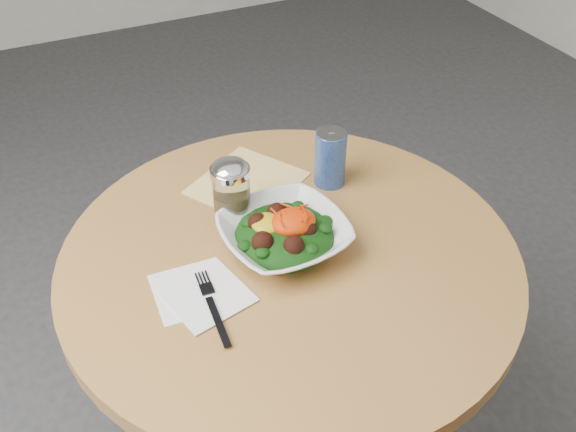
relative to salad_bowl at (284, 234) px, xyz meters
name	(u,v)px	position (x,y,z in m)	size (l,w,h in m)	color
table	(290,319)	(0.00, -0.01, -0.23)	(0.90, 0.90, 0.75)	black
cloth_napkin	(247,183)	(0.02, 0.23, -0.03)	(0.22, 0.20, 0.00)	#F0A50C
paper_napkins	(200,293)	(-0.19, -0.05, -0.03)	(0.17, 0.18, 0.00)	white
salad_bowl	(284,234)	(0.00, 0.00, 0.00)	(0.26, 0.26, 0.09)	white
fork	(212,305)	(-0.18, -0.09, -0.03)	(0.04, 0.19, 0.00)	black
spice_shaker	(231,193)	(-0.06, 0.12, 0.04)	(0.08, 0.08, 0.14)	silver
beverage_can	(330,158)	(0.18, 0.15, 0.03)	(0.07, 0.07, 0.13)	navy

